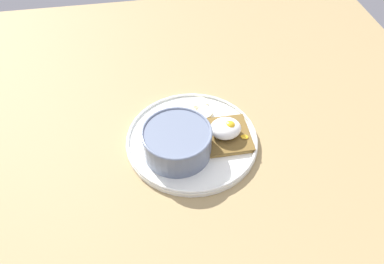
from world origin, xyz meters
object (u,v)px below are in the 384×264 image
(poached_egg, at_px, (226,128))
(banana_slice_left, at_px, (183,113))
(banana_slice_front, at_px, (205,113))
(banana_slice_back, at_px, (200,103))
(oatmeal_bowl, at_px, (177,141))
(toast_slice, at_px, (225,135))

(poached_egg, xyz_separation_m, banana_slice_left, (-0.08, 0.08, -0.02))
(banana_slice_front, relative_size, banana_slice_left, 1.39)
(poached_egg, bearing_deg, banana_slice_back, 107.71)
(oatmeal_bowl, distance_m, banana_slice_left, 0.10)
(banana_slice_left, bearing_deg, banana_slice_front, -10.90)
(toast_slice, distance_m, banana_slice_front, 0.07)
(oatmeal_bowl, distance_m, toast_slice, 0.10)
(banana_slice_back, bearing_deg, toast_slice, -72.67)
(toast_slice, distance_m, poached_egg, 0.02)
(poached_egg, relative_size, banana_slice_back, 1.66)
(banana_slice_back, bearing_deg, oatmeal_bowl, -119.02)
(toast_slice, xyz_separation_m, banana_slice_front, (-0.03, 0.07, 0.00))
(banana_slice_front, height_order, banana_slice_back, banana_slice_front)
(banana_slice_left, distance_m, banana_slice_back, 0.05)
(banana_slice_left, bearing_deg, oatmeal_bowl, -104.31)
(poached_egg, distance_m, banana_slice_left, 0.11)
(banana_slice_front, height_order, banana_slice_left, same)
(banana_slice_left, height_order, banana_slice_back, banana_slice_left)
(oatmeal_bowl, height_order, banana_slice_front, oatmeal_bowl)
(banana_slice_left, relative_size, banana_slice_back, 0.74)
(poached_egg, height_order, banana_slice_back, poached_egg)
(oatmeal_bowl, relative_size, banana_slice_back, 2.91)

